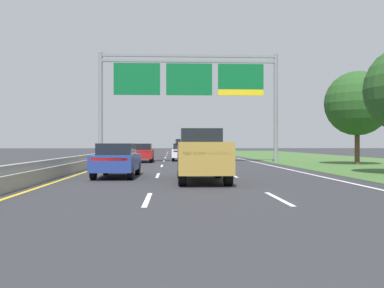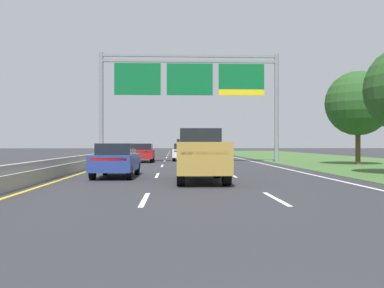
% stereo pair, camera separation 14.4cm
% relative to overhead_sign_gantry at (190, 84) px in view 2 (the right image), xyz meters
% --- Properties ---
extents(ground_plane, '(220.00, 220.00, 0.00)m').
position_rel_overhead_sign_gantry_xyz_m(ground_plane, '(-0.30, 0.98, -6.51)').
color(ground_plane, '#2B2B30').
extents(lane_striping, '(11.96, 106.00, 0.01)m').
position_rel_overhead_sign_gantry_xyz_m(lane_striping, '(-0.30, 0.52, -6.51)').
color(lane_striping, white).
rests_on(lane_striping, ground).
extents(grass_verge_right, '(14.00, 110.00, 0.02)m').
position_rel_overhead_sign_gantry_xyz_m(grass_verge_right, '(13.65, 0.98, -6.50)').
color(grass_verge_right, '#3D602D').
rests_on(grass_verge_right, ground).
extents(median_barrier_concrete, '(0.60, 110.00, 0.85)m').
position_rel_overhead_sign_gantry_xyz_m(median_barrier_concrete, '(-6.90, 0.98, -6.16)').
color(median_barrier_concrete, gray).
rests_on(median_barrier_concrete, ground).
extents(overhead_sign_gantry, '(15.06, 0.42, 9.14)m').
position_rel_overhead_sign_gantry_xyz_m(overhead_sign_gantry, '(0.00, 0.00, 0.00)').
color(overhead_sign_gantry, gray).
rests_on(overhead_sign_gantry, ground).
extents(pickup_truck_gold, '(2.04, 5.41, 2.20)m').
position_rel_overhead_sign_gantry_xyz_m(pickup_truck_gold, '(-0.22, -17.83, -5.43)').
color(pickup_truck_gold, '#A38438').
rests_on(pickup_truck_gold, ground).
extents(car_red_left_lane_sedan, '(1.83, 4.41, 1.57)m').
position_rel_overhead_sign_gantry_xyz_m(car_red_left_lane_sedan, '(-3.95, 0.63, -5.69)').
color(car_red_left_lane_sedan, maroon).
rests_on(car_red_left_lane_sedan, ground).
extents(car_blue_left_lane_sedan, '(1.93, 4.44, 1.57)m').
position_rel_overhead_sign_gantry_xyz_m(car_blue_left_lane_sedan, '(-4.02, -15.43, -5.69)').
color(car_blue_left_lane_sedan, navy).
rests_on(car_blue_left_lane_sedan, ground).
extents(car_white_centre_lane_sedan, '(1.91, 4.44, 1.57)m').
position_rel_overhead_sign_gantry_xyz_m(car_white_centre_lane_sedan, '(-0.50, 3.41, -5.69)').
color(car_white_centre_lane_sedan, silver).
rests_on(car_white_centre_lane_sedan, ground).
extents(car_grey_centre_lane_suv, '(2.01, 4.74, 2.11)m').
position_rel_overhead_sign_gantry_xyz_m(car_grey_centre_lane_suv, '(-0.15, 16.16, -5.41)').
color(car_grey_centre_lane_suv, slate).
rests_on(car_grey_centre_lane_suv, ground).
extents(roadside_tree_mid, '(4.78, 4.78, 6.95)m').
position_rel_overhead_sign_gantry_xyz_m(roadside_tree_mid, '(12.33, -4.49, -1.96)').
color(roadside_tree_mid, '#4C3823').
rests_on(roadside_tree_mid, ground).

